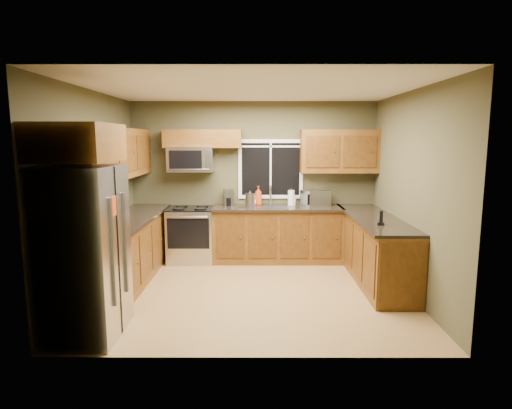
{
  "coord_description": "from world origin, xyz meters",
  "views": [
    {
      "loc": [
        0.06,
        -5.61,
        2.06
      ],
      "look_at": [
        0.05,
        0.35,
        1.15
      ],
      "focal_mm": 30.0,
      "sensor_mm": 36.0,
      "label": 1
    }
  ],
  "objects_px": {
    "toaster_oven": "(316,198)",
    "soap_bottle_c": "(253,201)",
    "coffee_maker": "(229,198)",
    "range": "(191,234)",
    "paper_towel_roll": "(291,198)",
    "refrigerator": "(84,252)",
    "cordless_phone": "(381,221)",
    "soap_bottle_a": "(258,196)",
    "kettle": "(250,199)",
    "soap_bottle_b": "(293,199)",
    "microwave": "(191,159)"
  },
  "relations": [
    {
      "from": "microwave",
      "to": "kettle",
      "type": "relative_size",
      "value": 2.65
    },
    {
      "from": "toaster_oven",
      "to": "kettle",
      "type": "xyz_separation_m",
      "value": [
        -1.11,
        -0.19,
        -0.0
      ]
    },
    {
      "from": "coffee_maker",
      "to": "paper_towel_roll",
      "type": "distance_m",
      "value": 1.07
    },
    {
      "from": "microwave",
      "to": "soap_bottle_b",
      "type": "bearing_deg",
      "value": 3.1
    },
    {
      "from": "coffee_maker",
      "to": "paper_towel_roll",
      "type": "height_order",
      "value": "paper_towel_roll"
    },
    {
      "from": "toaster_oven",
      "to": "soap_bottle_c",
      "type": "relative_size",
      "value": 3.45
    },
    {
      "from": "range",
      "to": "cordless_phone",
      "type": "bearing_deg",
      "value": -29.26
    },
    {
      "from": "soap_bottle_a",
      "to": "kettle",
      "type": "bearing_deg",
      "value": -119.23
    },
    {
      "from": "paper_towel_roll",
      "to": "cordless_phone",
      "type": "relative_size",
      "value": 1.48
    },
    {
      "from": "range",
      "to": "soap_bottle_c",
      "type": "bearing_deg",
      "value": 10.21
    },
    {
      "from": "kettle",
      "to": "soap_bottle_c",
      "type": "relative_size",
      "value": 1.9
    },
    {
      "from": "coffee_maker",
      "to": "range",
      "type": "bearing_deg",
      "value": -164.81
    },
    {
      "from": "soap_bottle_b",
      "to": "soap_bottle_a",
      "type": "bearing_deg",
      "value": -176.48
    },
    {
      "from": "kettle",
      "to": "soap_bottle_a",
      "type": "bearing_deg",
      "value": 60.77
    },
    {
      "from": "toaster_oven",
      "to": "cordless_phone",
      "type": "xyz_separation_m",
      "value": [
        0.64,
        -1.68,
        -0.08
      ]
    },
    {
      "from": "cordless_phone",
      "to": "kettle",
      "type": "bearing_deg",
      "value": 139.64
    },
    {
      "from": "microwave",
      "to": "kettle",
      "type": "distance_m",
      "value": 1.21
    },
    {
      "from": "refrigerator",
      "to": "paper_towel_roll",
      "type": "bearing_deg",
      "value": 50.89
    },
    {
      "from": "microwave",
      "to": "soap_bottle_a",
      "type": "height_order",
      "value": "microwave"
    },
    {
      "from": "coffee_maker",
      "to": "kettle",
      "type": "distance_m",
      "value": 0.43
    },
    {
      "from": "refrigerator",
      "to": "coffee_maker",
      "type": "relative_size",
      "value": 6.78
    },
    {
      "from": "range",
      "to": "toaster_oven",
      "type": "distance_m",
      "value": 2.2
    },
    {
      "from": "refrigerator",
      "to": "cordless_phone",
      "type": "bearing_deg",
      "value": 19.62
    },
    {
      "from": "range",
      "to": "soap_bottle_a",
      "type": "relative_size",
      "value": 2.86
    },
    {
      "from": "paper_towel_roll",
      "to": "cordless_phone",
      "type": "bearing_deg",
      "value": -58.41
    },
    {
      "from": "soap_bottle_a",
      "to": "cordless_phone",
      "type": "height_order",
      "value": "soap_bottle_a"
    },
    {
      "from": "refrigerator",
      "to": "soap_bottle_b",
      "type": "relative_size",
      "value": 9.47
    },
    {
      "from": "toaster_oven",
      "to": "kettle",
      "type": "height_order",
      "value": "kettle"
    },
    {
      "from": "soap_bottle_a",
      "to": "coffee_maker",
      "type": "bearing_deg",
      "value": -177.41
    },
    {
      "from": "refrigerator",
      "to": "soap_bottle_a",
      "type": "height_order",
      "value": "refrigerator"
    },
    {
      "from": "microwave",
      "to": "soap_bottle_c",
      "type": "height_order",
      "value": "microwave"
    },
    {
      "from": "range",
      "to": "kettle",
      "type": "bearing_deg",
      "value": -3.03
    },
    {
      "from": "soap_bottle_c",
      "to": "cordless_phone",
      "type": "relative_size",
      "value": 0.79
    },
    {
      "from": "soap_bottle_a",
      "to": "microwave",
      "type": "bearing_deg",
      "value": -177.11
    },
    {
      "from": "refrigerator",
      "to": "kettle",
      "type": "bearing_deg",
      "value": 58.13
    },
    {
      "from": "toaster_oven",
      "to": "cordless_phone",
      "type": "distance_m",
      "value": 1.8
    },
    {
      "from": "toaster_oven",
      "to": "coffee_maker",
      "type": "distance_m",
      "value": 1.49
    },
    {
      "from": "paper_towel_roll",
      "to": "refrigerator",
      "type": "bearing_deg",
      "value": -129.11
    },
    {
      "from": "soap_bottle_b",
      "to": "range",
      "type": "bearing_deg",
      "value": -172.45
    },
    {
      "from": "paper_towel_roll",
      "to": "kettle",
      "type": "bearing_deg",
      "value": -162.42
    },
    {
      "from": "range",
      "to": "paper_towel_roll",
      "type": "relative_size",
      "value": 3.3
    },
    {
      "from": "soap_bottle_a",
      "to": "cordless_phone",
      "type": "distance_m",
      "value": 2.37
    },
    {
      "from": "coffee_maker",
      "to": "soap_bottle_c",
      "type": "xyz_separation_m",
      "value": [
        0.42,
        0.02,
        -0.05
      ]
    },
    {
      "from": "range",
      "to": "soap_bottle_c",
      "type": "distance_m",
      "value": 1.2
    },
    {
      "from": "refrigerator",
      "to": "cordless_phone",
      "type": "relative_size",
      "value": 9.4
    },
    {
      "from": "refrigerator",
      "to": "paper_towel_roll",
      "type": "distance_m",
      "value": 3.79
    },
    {
      "from": "refrigerator",
      "to": "paper_towel_roll",
      "type": "relative_size",
      "value": 6.34
    },
    {
      "from": "microwave",
      "to": "coffee_maker",
      "type": "distance_m",
      "value": 0.92
    },
    {
      "from": "toaster_oven",
      "to": "paper_towel_roll",
      "type": "distance_m",
      "value": 0.42
    },
    {
      "from": "toaster_oven",
      "to": "coffee_maker",
      "type": "height_order",
      "value": "same"
    }
  ]
}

